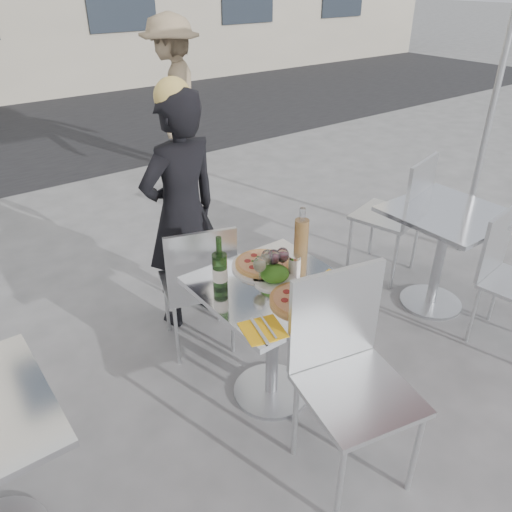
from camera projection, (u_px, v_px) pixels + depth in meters
ground at (271, 392)px, 2.92m from camera, size 80.00×80.00×0.00m
street_asphalt at (1, 136)px, 7.43m from camera, size 24.00×5.00×0.00m
main_table at (273, 318)px, 2.65m from camera, size 0.72×0.72×0.75m
side_table_right at (443, 239)px, 3.43m from camera, size 0.72×0.72×0.75m
chair_far at (199, 280)px, 2.98m from camera, size 0.52×0.53×0.90m
chair_near at (347, 363)px, 2.24m from camera, size 0.56×0.57×1.03m
side_chair_rfar at (401, 208)px, 3.76m from camera, size 0.55×0.56×0.99m
side_chair_rnear at (508, 270)px, 3.12m from camera, size 0.45×0.46×0.88m
woman_diner at (182, 214)px, 3.19m from camera, size 0.63×0.46×1.58m
pedestrian_b at (174, 96)px, 5.74m from camera, size 1.15×1.32×1.77m
pizza_near at (301, 299)px, 2.41m from camera, size 0.31×0.31×0.02m
pizza_far at (263, 264)px, 2.69m from camera, size 0.34×0.34×0.03m
salad_plate at (275, 275)px, 2.56m from camera, size 0.22×0.22×0.09m
wine_bottle at (220, 270)px, 2.45m from camera, size 0.07×0.08×0.29m
carafe at (301, 237)px, 2.75m from camera, size 0.08×0.08×0.29m
sugar_shaker at (294, 265)px, 2.61m from camera, size 0.06×0.06×0.11m
wineglass_white_a at (260, 265)px, 2.50m from camera, size 0.07×0.07×0.16m
wineglass_white_b at (267, 258)px, 2.56m from camera, size 0.07×0.07×0.16m
wineglass_red_a at (274, 258)px, 2.56m from camera, size 0.07×0.07×0.16m
wineglass_red_b at (283, 256)px, 2.58m from camera, size 0.07×0.07×0.16m
napkin_left at (263, 330)px, 2.22m from camera, size 0.22×0.22×0.01m
napkin_right at (334, 282)px, 2.56m from camera, size 0.22×0.22×0.01m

